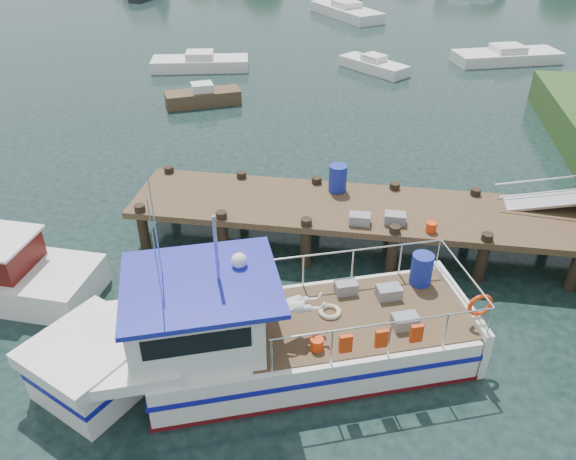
# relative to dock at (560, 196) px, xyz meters

# --- Properties ---
(ground_plane) EXTENTS (160.00, 160.00, 0.00)m
(ground_plane) POSITION_rel_dock_xyz_m (-6.51, -0.01, -2.24)
(ground_plane) COLOR black
(dock) EXTENTS (16.60, 3.00, 4.78)m
(dock) POSITION_rel_dock_xyz_m (0.00, 0.00, 0.00)
(dock) COLOR #4C3824
(dock) RESTS_ON ground
(lobster_boat) EXTENTS (10.22, 5.95, 5.04)m
(lobster_boat) POSITION_rel_dock_xyz_m (-7.65, -5.54, -1.33)
(lobster_boat) COLOR silver
(lobster_boat) RESTS_ON ground
(moored_rowboat) EXTENTS (3.89, 2.75, 1.08)m
(moored_rowboat) POSITION_rel_dock_xyz_m (-13.93, 11.58, -1.84)
(moored_rowboat) COLOR #4C3824
(moored_rowboat) RESTS_ON ground
(moored_a) EXTENTS (5.94, 3.11, 1.04)m
(moored_a) POSITION_rel_dock_xyz_m (-15.79, 17.36, -1.85)
(moored_a) COLOR silver
(moored_a) RESTS_ON ground
(moored_b) EXTENTS (4.28, 3.91, 0.96)m
(moored_b) POSITION_rel_dock_xyz_m (-5.59, 18.62, -1.89)
(moored_b) COLOR silver
(moored_b) RESTS_ON ground
(moored_c) EXTENTS (6.87, 4.20, 1.03)m
(moored_c) POSITION_rel_dock_xyz_m (2.48, 21.79, -1.86)
(moored_c) COLOR silver
(moored_c) RESTS_ON ground
(moored_d) EXTENTS (6.40, 7.18, 1.23)m
(moored_d) POSITION_rel_dock_xyz_m (-8.21, 33.12, -1.79)
(moored_d) COLOR silver
(moored_d) RESTS_ON ground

